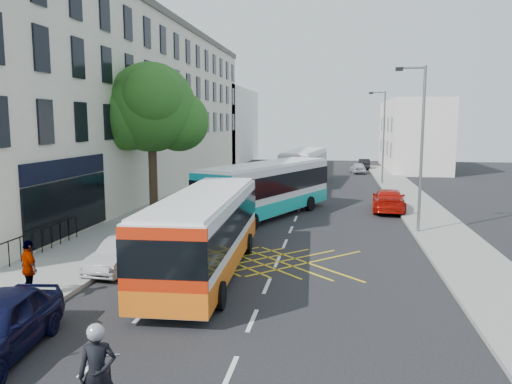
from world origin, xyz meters
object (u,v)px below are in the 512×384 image
at_px(lamp_near, 420,140).
at_px(bus_far, 304,166).
at_px(bus_near, 205,232).
at_px(motorbike, 98,381).
at_px(distant_car_dark, 364,164).
at_px(lamp_far, 383,132).
at_px(street_tree, 151,108).
at_px(pedestrian_far, 29,269).
at_px(red_hatchback, 389,200).
at_px(parked_car_silver, 123,254).
at_px(distant_car_grey, 294,166).
at_px(distant_car_silver, 358,168).

bearing_deg(lamp_near, bus_far, 109.13).
relative_size(bus_near, motorbike, 4.82).
xyz_separation_m(motorbike, distant_car_dark, (7.37, 52.45, -0.35)).
bearing_deg(motorbike, lamp_far, 59.62).
xyz_separation_m(lamp_near, bus_near, (-8.61, -7.90, -3.06)).
height_order(street_tree, pedestrian_far, street_tree).
height_order(lamp_near, red_hatchback, lamp_near).
bearing_deg(lamp_far, bus_far, -175.38).
xyz_separation_m(lamp_near, pedestrian_far, (-13.20, -11.59, -3.58)).
relative_size(lamp_far, parked_car_silver, 2.17).
distance_m(parked_car_silver, distant_car_grey, 37.99).
relative_size(bus_far, pedestrian_far, 6.22).
distance_m(lamp_far, bus_far, 7.41).
distance_m(bus_far, distant_car_silver, 11.63).
distance_m(distant_car_grey, pedestrian_far, 41.74).
xyz_separation_m(lamp_near, distant_car_dark, (-0.70, 35.09, -4.02)).
distance_m(bus_far, distant_car_dark, 16.80).
bearing_deg(bus_near, parked_car_silver, 178.67).
distance_m(bus_near, parked_car_silver, 3.32).
xyz_separation_m(distant_car_grey, distant_car_silver, (6.92, -0.05, -0.05)).
relative_size(lamp_near, motorbike, 3.64).
distance_m(lamp_near, motorbike, 19.49).
height_order(lamp_far, parked_car_silver, lamp_far).
relative_size(bus_far, distant_car_dark, 3.03).
bearing_deg(distant_car_silver, parked_car_silver, 68.68).
xyz_separation_m(distant_car_silver, distant_car_dark, (0.92, 5.26, 0.01)).
xyz_separation_m(bus_near, pedestrian_far, (-4.58, -3.69, -0.52)).
bearing_deg(distant_car_grey, street_tree, -97.25).
bearing_deg(pedestrian_far, distant_car_silver, -69.06).
bearing_deg(distant_car_dark, red_hatchback, 90.27).
bearing_deg(parked_car_silver, lamp_near, 39.49).
distance_m(street_tree, distant_car_grey, 28.19).
distance_m(lamp_far, parked_car_silver, 30.62).
bearing_deg(red_hatchback, distant_car_grey, -67.58).
bearing_deg(lamp_far, motorbike, -102.19).
distance_m(red_hatchback, distant_car_dark, 28.76).
relative_size(lamp_far, distant_car_dark, 2.19).
xyz_separation_m(bus_near, distant_car_grey, (0.08, 37.79, -0.92)).
height_order(street_tree, lamp_near, street_tree).
distance_m(distant_car_silver, distant_car_dark, 5.34).
relative_size(bus_near, red_hatchback, 2.19).
xyz_separation_m(distant_car_grey, pedestrian_far, (-4.66, -41.48, 0.40)).
relative_size(motorbike, parked_car_silver, 0.60).
xyz_separation_m(street_tree, distant_car_grey, (6.17, 26.92, -5.65)).
xyz_separation_m(bus_far, distant_car_grey, (-1.79, 10.43, -0.97)).
bearing_deg(lamp_far, parked_car_silver, -112.87).
relative_size(distant_car_silver, pedestrian_far, 1.96).
bearing_deg(lamp_near, bus_near, -137.47).
bearing_deg(parked_car_silver, distant_car_grey, 90.54).
xyz_separation_m(bus_near, red_hatchback, (7.92, 14.23, -0.85)).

